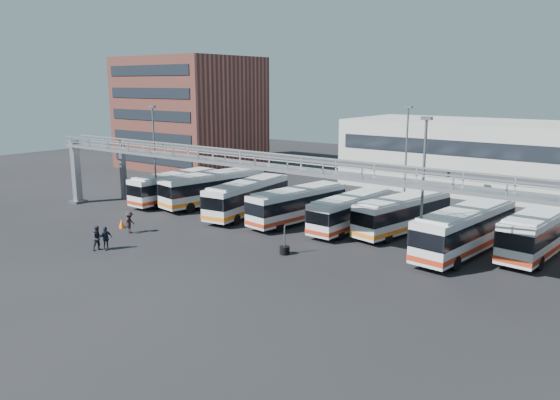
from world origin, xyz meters
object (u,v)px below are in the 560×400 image
Objects in this scene: bus_7 at (465,229)px; bus_6 at (403,213)px; pedestrian_b at (98,238)px; bus_2 at (213,187)px; light_pole_left at (155,152)px; cone_right at (122,224)px; bus_8 at (541,230)px; cone_left at (121,223)px; bus_1 at (175,186)px; bus_4 at (297,204)px; pedestrian_c at (130,222)px; light_pole_mid at (423,185)px; tire_stack at (285,249)px; bus_3 at (247,196)px; light_pole_back at (406,153)px; bus_5 at (352,211)px; pedestrian_d at (106,238)px.

bus_6 is at bearing 162.79° from bus_7.
pedestrian_b is (-22.24, -15.50, -1.00)m from bus_7.
pedestrian_b is (3.82, -16.34, -0.98)m from bus_2.
cone_right is (3.26, -6.69, -5.36)m from light_pole_left.
bus_8 is 16.74× the size of cone_left.
bus_1 is 0.98× the size of bus_6.
bus_4 reaches higher than pedestrian_c.
bus_2 is at bearing 87.03° from cone_left.
bus_2 is 11.11m from cone_left.
light_pole_left is 29.91m from bus_7.
bus_8 is (19.51, 3.06, 0.11)m from bus_4.
cone_left is (3.65, -9.59, -1.42)m from bus_1.
tire_stack is at bearing -161.27° from light_pole_mid.
pedestrian_b is at bearing -152.66° from light_pole_mid.
light_pole_left reaches higher than bus_4.
bus_3 is 0.95× the size of bus_7.
bus_6 reaches higher than pedestrian_b.
pedestrian_b reaches higher than pedestrian_c.
tire_stack is (4.60, -8.08, -1.40)m from bus_4.
bus_4 is 9.32m from bus_6.
cone_right is at bearing -79.90° from bus_2.
bus_3 is (-19.09, 4.45, -3.89)m from light_pole_mid.
cone_right is at bearing -64.04° from light_pole_left.
light_pole_back is 14.44m from bus_7.
light_pole_left is 0.98× the size of bus_1.
bus_5 is 5.55× the size of pedestrian_c.
bus_1 is 5.71× the size of pedestrian_c.
light_pole_mid is 1.00× the size of light_pole_back.
bus_5 is 0.90× the size of bus_8.
light_pole_left is at bearing -115.66° from bus_2.
light_pole_back is at bearing 86.59° from tire_stack.
pedestrian_c is at bearing -137.10° from bus_5.
pedestrian_c is at bearing 37.11° from pedestrian_d.
bus_5 reaches higher than tire_stack.
bus_7 is 1.04× the size of bus_8.
bus_1 is at bearing 174.84° from bus_3.
bus_2 is at bearing 167.23° from light_pole_mid.
cone_right is at bearing -32.43° from cone_left.
bus_1 is 5.57× the size of pedestrian_b.
bus_5 is at bearing -146.87° from bus_6.
bus_3 is at bearing 8.33° from pedestrian_b.
bus_4 is (14.33, 4.00, -3.97)m from light_pole_left.
bus_4 reaches higher than cone_right.
bus_1 is 0.90× the size of bus_2.
bus_5 is 19.87m from cone_right.
bus_3 is 1.04× the size of bus_6.
bus_2 is 0.99× the size of bus_7.
bus_2 is at bearing -150.48° from light_pole_back.
light_pole_back reaches higher than pedestrian_c.
cone_left is at bearing -152.65° from bus_7.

